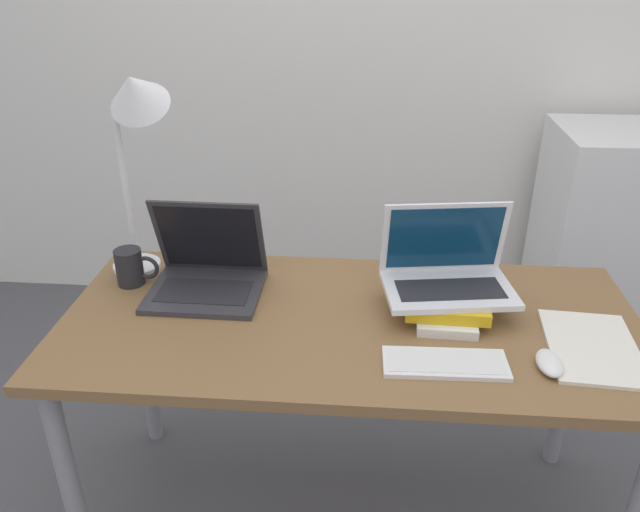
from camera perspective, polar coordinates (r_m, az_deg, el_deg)
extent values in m
cube|color=silver|center=(2.76, 4.24, 21.55)|extent=(8.00, 0.05, 2.70)
cube|color=brown|center=(1.65, 2.76, -6.16)|extent=(1.51, 0.69, 0.03)
cylinder|color=gray|center=(1.82, -21.82, -19.20)|extent=(0.05, 0.05, 0.69)
cylinder|color=gray|center=(2.21, -15.74, -8.93)|extent=(0.05, 0.05, 0.69)
cylinder|color=gray|center=(2.19, 21.70, -10.37)|extent=(0.05, 0.05, 0.69)
cube|color=#333338|center=(1.77, -10.41, -3.20)|extent=(0.31, 0.26, 0.02)
cube|color=#232328|center=(1.76, -10.56, -3.19)|extent=(0.25, 0.14, 0.00)
cube|color=#333338|center=(1.79, -10.07, 1.74)|extent=(0.31, 0.10, 0.25)
cube|color=black|center=(1.78, -10.10, 1.64)|extent=(0.28, 0.08, 0.21)
cube|color=white|center=(1.69, 11.36, -4.67)|extent=(0.16, 0.27, 0.03)
cube|color=gold|center=(1.68, 11.41, -3.74)|extent=(0.22, 0.23, 0.03)
cube|color=silver|center=(1.67, 11.66, -3.05)|extent=(0.36, 0.26, 0.02)
cube|color=#232328|center=(1.66, 11.80, -2.99)|extent=(0.29, 0.15, 0.00)
cube|color=silver|center=(1.69, 11.29, 1.70)|extent=(0.34, 0.09, 0.21)
cube|color=#0A2D4C|center=(1.69, 11.32, 1.61)|extent=(0.30, 0.08, 0.18)
cube|color=white|center=(1.50, 11.37, -9.62)|extent=(0.29, 0.12, 0.01)
cube|color=silver|center=(1.49, 11.40, -9.40)|extent=(0.27, 0.10, 0.00)
ellipsoid|color=white|center=(1.55, 20.25, -9.16)|extent=(0.06, 0.11, 0.03)
cube|color=white|center=(1.66, 23.64, -7.66)|extent=(0.23, 0.32, 0.01)
cylinder|color=#232328|center=(1.86, -17.03, -0.97)|extent=(0.08, 0.08, 0.11)
torus|color=#232328|center=(1.84, -15.58, -1.04)|extent=(0.07, 0.01, 0.07)
cylinder|color=white|center=(1.96, -16.38, -0.85)|extent=(0.14, 0.14, 0.01)
cylinder|color=white|center=(1.87, -17.33, 5.83)|extent=(0.02, 0.02, 0.47)
cone|color=white|center=(1.73, -16.57, 14.27)|extent=(0.16, 0.19, 0.17)
cube|color=white|center=(2.84, 25.31, 0.89)|extent=(0.59, 0.48, 0.96)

